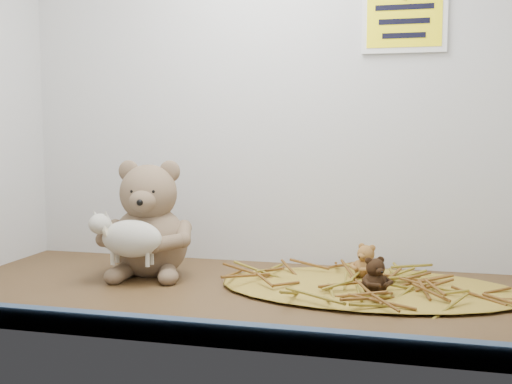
% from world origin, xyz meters
% --- Properties ---
extents(alcove_shell, '(1.20, 0.60, 0.90)m').
position_xyz_m(alcove_shell, '(0.00, 0.09, 0.45)').
color(alcove_shell, '#432E17').
rests_on(alcove_shell, ground).
extents(front_rail, '(1.19, 0.02, 0.04)m').
position_xyz_m(front_rail, '(0.00, -0.29, 0.02)').
color(front_rail, '#344863').
rests_on(front_rail, shelf_floor).
extents(straw_bed, '(0.60, 0.35, 0.01)m').
position_xyz_m(straw_bed, '(0.25, 0.09, 0.01)').
color(straw_bed, olive).
rests_on(straw_bed, shelf_floor).
extents(main_teddy, '(0.24, 0.25, 0.25)m').
position_xyz_m(main_teddy, '(-0.22, 0.11, 0.13)').
color(main_teddy, brown).
rests_on(main_teddy, shelf_floor).
extents(toy_lamb, '(0.17, 0.10, 0.11)m').
position_xyz_m(toy_lamb, '(-0.22, 0.02, 0.10)').
color(toy_lamb, beige).
rests_on(toy_lamb, main_teddy).
extents(mini_teddy_tan, '(0.08, 0.08, 0.07)m').
position_xyz_m(mini_teddy_tan, '(0.24, 0.15, 0.05)').
color(mini_teddy_tan, '#9B6032').
rests_on(mini_teddy_tan, straw_bed).
extents(mini_teddy_brown, '(0.08, 0.08, 0.07)m').
position_xyz_m(mini_teddy_brown, '(0.26, 0.03, 0.05)').
color(mini_teddy_brown, black).
rests_on(mini_teddy_brown, straw_bed).
extents(wall_sign, '(0.16, 0.01, 0.11)m').
position_xyz_m(wall_sign, '(0.30, 0.29, 0.55)').
color(wall_sign, yellow).
rests_on(wall_sign, back_wall).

